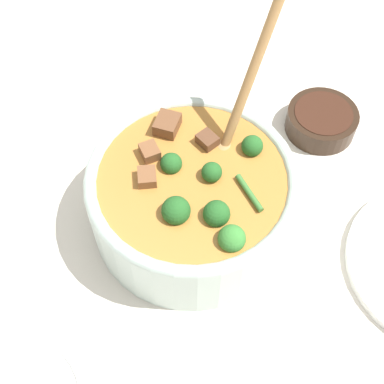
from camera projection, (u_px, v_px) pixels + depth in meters
name	position (u px, v px, depth m)	size (l,w,h in m)	color
ground_plane	(192.00, 219.00, 0.72)	(4.00, 4.00, 0.00)	silver
stew_bowl	(192.00, 195.00, 0.67)	(0.28, 0.26, 0.27)	#B2C6BC
condiment_bowl	(322.00, 120.00, 0.79)	(0.10, 0.10, 0.04)	black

